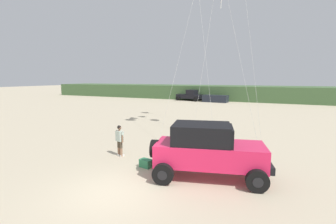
# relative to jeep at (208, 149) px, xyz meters

# --- Properties ---
(ground_plane) EXTENTS (220.00, 220.00, 0.00)m
(ground_plane) POSITION_rel_jeep_xyz_m (-2.72, -2.74, -1.20)
(ground_plane) COLOR #C1B293
(dune_ridge) EXTENTS (90.00, 8.88, 2.62)m
(dune_ridge) POSITION_rel_jeep_xyz_m (-0.84, 38.15, 0.11)
(dune_ridge) COLOR #426038
(dune_ridge) RESTS_ON ground_plane
(jeep) EXTENTS (5.02, 3.34, 2.26)m
(jeep) POSITION_rel_jeep_xyz_m (0.00, 0.00, 0.00)
(jeep) COLOR #EA2151
(jeep) RESTS_ON ground_plane
(person_watching) EXTENTS (0.59, 0.41, 1.67)m
(person_watching) POSITION_rel_jeep_xyz_m (-4.99, 0.79, -0.26)
(person_watching) COLOR #8C664C
(person_watching) RESTS_ON ground_plane
(cooler_box) EXTENTS (0.63, 0.47, 0.38)m
(cooler_box) POSITION_rel_jeep_xyz_m (-2.92, -0.06, -1.01)
(cooler_box) COLOR #2D7F51
(cooler_box) RESTS_ON ground_plane
(distant_pickup) EXTENTS (4.86, 3.10, 1.98)m
(distant_pickup) POSITION_rel_jeep_xyz_m (-12.48, 32.76, -0.26)
(distant_pickup) COLOR black
(distant_pickup) RESTS_ON ground_plane
(distant_sedan) EXTENTS (4.32, 2.04, 1.20)m
(distant_sedan) POSITION_rel_jeep_xyz_m (-7.55, 31.84, -0.60)
(distant_sedan) COLOR #1E232D
(distant_sedan) RESTS_ON ground_plane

